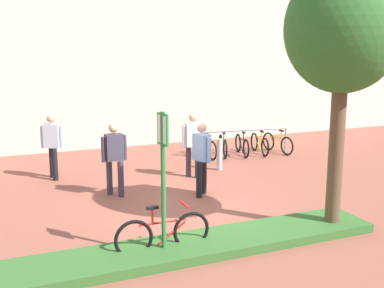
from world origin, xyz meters
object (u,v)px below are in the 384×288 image
object	(u,v)px
tree_sidewalk	(343,31)
person_shirt_blue	(52,142)
person_shirt_white	(193,141)
bollard_steel	(220,155)
bike_at_sign	(163,234)
parking_sign_post	(163,164)
bike_rack_cluster	(242,144)
person_suited_dark	(114,155)
person_casual_tan	(202,155)

from	to	relation	value
tree_sidewalk	person_shirt_blue	distance (m)	7.78
person_shirt_white	bollard_steel	bearing A→B (deg)	22.25
bike_at_sign	tree_sidewalk	bearing A→B (deg)	-3.72
bike_at_sign	bollard_steel	world-z (taller)	bollard_steel
parking_sign_post	person_shirt_white	size ratio (longest dim) A/B	1.41
tree_sidewalk	person_shirt_white	bearing A→B (deg)	102.19
person_shirt_blue	person_shirt_white	bearing A→B (deg)	-20.56
bike_rack_cluster	bike_at_sign	bearing A→B (deg)	-128.47
person_suited_dark	parking_sign_post	bearing A→B (deg)	-91.37
tree_sidewalk	person_shirt_white	world-z (taller)	tree_sidewalk
bike_at_sign	person_shirt_blue	size ratio (longest dim) A/B	0.98
parking_sign_post	person_shirt_blue	bearing A→B (deg)	100.44
parking_sign_post	bike_at_sign	size ratio (longest dim) A/B	1.44
bike_rack_cluster	person_shirt_blue	world-z (taller)	person_shirt_blue
bike_at_sign	bollard_steel	distance (m)	5.77
parking_sign_post	person_casual_tan	distance (m)	3.49
bollard_steel	person_suited_dark	world-z (taller)	person_suited_dark
tree_sidewalk	bike_at_sign	xyz separation A→B (m)	(-3.34, 0.22, -3.35)
parking_sign_post	bike_rack_cluster	bearing A→B (deg)	51.92
bike_at_sign	person_shirt_white	bearing A→B (deg)	60.96
person_shirt_white	person_shirt_blue	world-z (taller)	same
bike_rack_cluster	person_shirt_white	world-z (taller)	person_shirt_white
parking_sign_post	tree_sidewalk	bearing A→B (deg)	-1.42
bike_rack_cluster	person_casual_tan	distance (m)	4.68
bike_at_sign	bike_rack_cluster	distance (m)	7.93
bollard_steel	person_shirt_white	xyz separation A→B (m)	(-1.00, -0.41, 0.53)
parking_sign_post	person_suited_dark	bearing A→B (deg)	88.63
person_shirt_blue	person_casual_tan	size ratio (longest dim) A/B	1.00
bike_at_sign	person_casual_tan	distance (m)	3.37
parking_sign_post	person_casual_tan	bearing A→B (deg)	55.43
person_casual_tan	bollard_steel	bearing A→B (deg)	53.75
tree_sidewalk	person_suited_dark	xyz separation A→B (m)	(-3.29, 3.71, -2.72)
parking_sign_post	person_suited_dark	world-z (taller)	parking_sign_post
tree_sidewalk	parking_sign_post	xyz separation A→B (m)	(-3.38, 0.08, -2.11)
parking_sign_post	person_casual_tan	xyz separation A→B (m)	(1.95, 2.83, -0.60)
person_shirt_blue	bike_rack_cluster	bearing A→B (deg)	6.05
bike_rack_cluster	person_shirt_blue	xyz separation A→B (m)	(-6.02, -0.64, 0.64)
bike_rack_cluster	person_shirt_white	size ratio (longest dim) A/B	1.85
person_shirt_blue	bike_at_sign	bearing A→B (deg)	-78.96
person_shirt_white	person_suited_dark	xyz separation A→B (m)	(-2.32, -0.79, 0.00)
person_casual_tan	bike_rack_cluster	bearing A→B (deg)	49.32
person_shirt_white	person_shirt_blue	bearing A→B (deg)	159.44
tree_sidewalk	parking_sign_post	size ratio (longest dim) A/B	2.02
bollard_steel	person_shirt_blue	size ratio (longest dim) A/B	0.52
tree_sidewalk	bike_rack_cluster	xyz separation A→B (m)	(1.59, 6.43, -3.35)
bike_at_sign	bike_rack_cluster	world-z (taller)	bike_at_sign
person_shirt_white	person_shirt_blue	xyz separation A→B (m)	(-3.46, 1.30, 0.00)
person_shirt_blue	bollard_steel	bearing A→B (deg)	-11.29
bike_at_sign	person_casual_tan	size ratio (longest dim) A/B	0.98
bike_rack_cluster	bollard_steel	distance (m)	2.19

